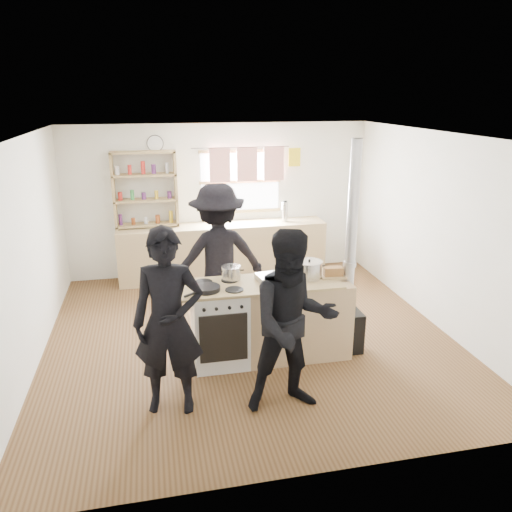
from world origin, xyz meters
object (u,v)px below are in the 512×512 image
Objects in this scene: person_near_right at (293,323)px; skillet_greens at (208,288)px; person_far at (218,257)px; thermos at (285,212)px; person_near_left at (168,323)px; stockpot_stove at (231,273)px; bread_board at (333,273)px; roast_tray at (273,277)px; cooking_island at (271,320)px; flue_heater at (347,299)px; stockpot_counter at (309,269)px.

skillet_greens is at bearing 127.91° from person_near_right.
person_near_right is at bearing 97.65° from person_far.
thermos is 0.17× the size of person_far.
person_near_left is 1.86m from person_far.
stockpot_stove is 0.74× the size of bread_board.
person_near_left is (-1.21, -0.84, -0.05)m from roast_tray.
flue_heater is at bearing -1.98° from cooking_island.
person_far is at bearing 136.10° from stockpot_counter.
person_near_right is at bearing -115.05° from stockpot_counter.
thermos is 0.88× the size of skillet_greens.
stockpot_counter reaches higher than cooking_island.
flue_heater reaches higher than person_far.
person_near_left is 1.17m from person_near_right.
stockpot_stove is 0.89m from stockpot_counter.
bread_board is at bearing -8.05° from stockpot_stove.
person_near_left is at bearing -146.40° from cooking_island.
person_far reaches higher than person_near_left.
person_near_left reaches higher than bread_board.
bread_board is at bearing 52.76° from person_near_right.
stockpot_stove is 1.22m from person_near_left.
roast_tray is 0.22× the size of person_near_left.
person_near_right reaches higher than stockpot_stove.
stockpot_stove is at bearing -117.18° from thermos.
person_near_left reaches higher than stockpot_counter.
roast_tray is at bearing 55.46° from cooking_island.
person_far is (-0.93, 0.89, -0.08)m from stockpot_counter.
thermos is at bearing 72.25° from roast_tray.
flue_heater reaches higher than bread_board.
cooking_island is 1.09× the size of person_near_right.
thermos is at bearing -132.12° from person_far.
cooking_island is 0.88m from skillet_greens.
person_far reaches higher than roast_tray.
stockpot_stove is 1.40m from flue_heater.
flue_heater is at bearing -5.62° from roast_tray.
person_near_right is (-0.03, -1.00, 0.44)m from cooking_island.
person_far is (-0.51, 0.88, -0.02)m from roast_tray.
bread_board is at bearing 4.50° from skillet_greens.
bread_board reaches higher than skillet_greens.
person_far is (-0.47, 0.93, 0.48)m from cooking_island.
person_near_right is at bearing -134.39° from flue_heater.
flue_heater is at bearing -13.98° from bread_board.
flue_heater is (0.01, -2.80, -0.41)m from thermos.
person_far is (-1.39, 0.97, 0.30)m from flue_heater.
roast_tray is at bearing -107.75° from thermos.
person_far is (-1.38, -1.84, -0.11)m from thermos.
person_near_right is at bearing -127.24° from bread_board.
stockpot_stove is 0.12× the size of person_far.
stockpot_counter is 0.12× the size of flue_heater.
cooking_island is 0.79× the size of flue_heater.
flue_heater is (1.34, -0.21, -0.36)m from stockpot_stove.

